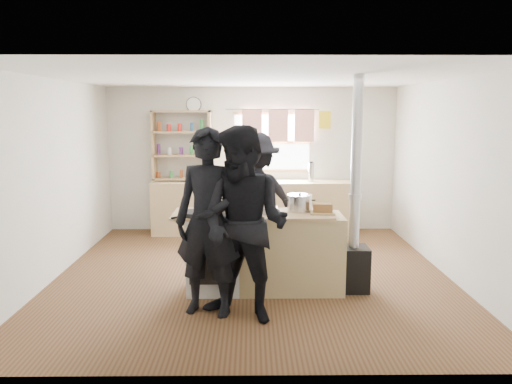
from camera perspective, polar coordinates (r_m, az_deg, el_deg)
ground at (r=6.56m, az=-0.41°, el=-9.42°), size 5.00×5.00×0.01m
back_counter at (r=8.59m, az=-0.46°, el=-1.76°), size 3.40×0.55×0.90m
shelving_unit at (r=8.65m, az=-8.47°, el=5.32°), size 1.00×0.28×1.20m
thermos at (r=8.56m, az=6.31°, el=2.28°), size 0.10×0.10×0.32m
cooking_island at (r=5.90m, az=1.02°, el=-6.80°), size 1.97×0.64×0.93m
skillet_greens at (r=5.66m, az=-6.80°, el=-2.42°), size 0.47×0.47×0.05m
roast_tray at (r=5.75m, az=0.86°, el=-2.04°), size 0.34×0.25×0.07m
stockpot_stove at (r=5.87m, az=-4.02°, el=-1.34°), size 0.25×0.25×0.20m
stockpot_counter at (r=5.88m, az=5.01°, el=-1.24°), size 0.30×0.30×0.22m
bread_board at (r=5.77m, az=7.61°, el=-1.99°), size 0.30×0.22×0.12m
flue_heater at (r=5.94m, az=11.11°, el=-5.06°), size 0.35×0.35×2.50m
person_near_left at (r=5.13m, az=-5.44°, el=-3.47°), size 0.80×0.63×1.94m
person_near_right at (r=4.95m, az=-1.32°, el=-3.79°), size 1.19×1.10×1.96m
person_far at (r=6.75m, az=-0.02°, el=-0.91°), size 1.31×0.98×1.81m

